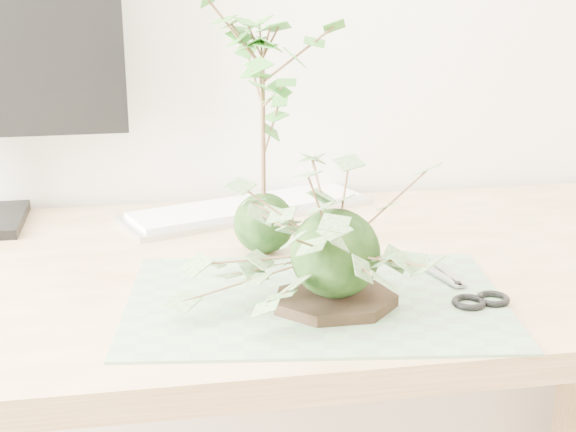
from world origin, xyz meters
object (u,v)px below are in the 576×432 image
at_px(maple_kokedama, 262,75).
at_px(keyboard, 248,208).
at_px(desk, 249,318).
at_px(ivy_kokedama, 336,213).

xyz_separation_m(maple_kokedama, keyboard, (0.00, 0.21, -0.27)).
distance_m(desk, ivy_kokedama, 0.30).
bearing_deg(ivy_kokedama, keyboard, 97.41).
relative_size(maple_kokedama, keyboard, 0.83).
distance_m(maple_kokedama, keyboard, 0.34).
relative_size(ivy_kokedama, keyboard, 0.83).
distance_m(ivy_kokedama, maple_kokedama, 0.28).
relative_size(ivy_kokedama, maple_kokedama, 1.00).
xyz_separation_m(desk, keyboard, (0.03, 0.26, 0.10)).
bearing_deg(desk, maple_kokedama, 57.66).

